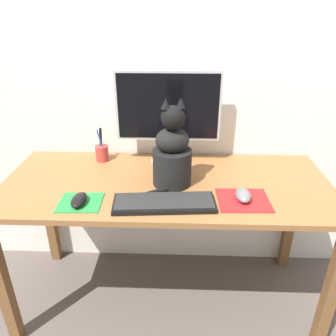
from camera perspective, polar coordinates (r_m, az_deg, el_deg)
name	(u,v)px	position (r m, az deg, el deg)	size (l,w,h in m)	color
ground_plane	(167,295)	(1.93, -0.25, -21.20)	(12.00, 12.00, 0.00)	#564C47
wall_back	(169,47)	(1.66, 0.17, 20.37)	(7.00, 0.04, 2.50)	silver
desk	(166,199)	(1.53, -0.30, -5.42)	(1.49, 0.63, 0.71)	brown
monitor	(168,112)	(1.59, 0.01, 9.71)	(0.50, 0.17, 0.46)	#B2B2B7
keyboard	(164,203)	(1.31, -0.79, -6.05)	(0.42, 0.17, 0.02)	black
mousepad_left	(80,202)	(1.38, -15.02, -5.79)	(0.18, 0.16, 0.00)	#238438
mousepad_right	(243,200)	(1.38, 12.99, -5.47)	(0.21, 0.19, 0.00)	red
computer_mouse_left	(79,200)	(1.36, -15.25, -5.37)	(0.06, 0.11, 0.03)	black
computer_mouse_right	(243,195)	(1.37, 12.96, -4.65)	(0.06, 0.11, 0.04)	slate
cat	(172,154)	(1.41, 0.72, 2.46)	(0.23, 0.25, 0.39)	black
pen_cup	(102,153)	(1.71, -11.42, 2.66)	(0.06, 0.06, 0.17)	#B23833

